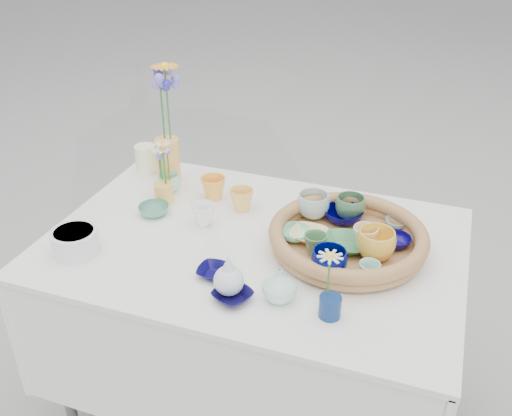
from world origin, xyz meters
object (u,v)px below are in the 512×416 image
(wicker_tray, at_px, (348,238))
(tall_vase_yellow, at_px, (168,161))
(bud_vase_seafoam, at_px, (279,284))
(display_table, at_px, (254,411))

(wicker_tray, distance_m, tall_vase_yellow, 0.75)
(wicker_tray, height_order, bud_vase_seafoam, bud_vase_seafoam)
(wicker_tray, distance_m, bud_vase_seafoam, 0.32)
(display_table, relative_size, wicker_tray, 2.66)
(display_table, relative_size, bud_vase_seafoam, 13.02)
(wicker_tray, xyz_separation_m, bud_vase_seafoam, (-0.12, -0.29, 0.01))
(wicker_tray, xyz_separation_m, tall_vase_yellow, (-0.71, 0.22, 0.04))
(display_table, xyz_separation_m, tall_vase_yellow, (-0.43, 0.27, 0.85))
(display_table, distance_m, bud_vase_seafoam, 0.86)
(bud_vase_seafoam, bearing_deg, wicker_tray, 67.71)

